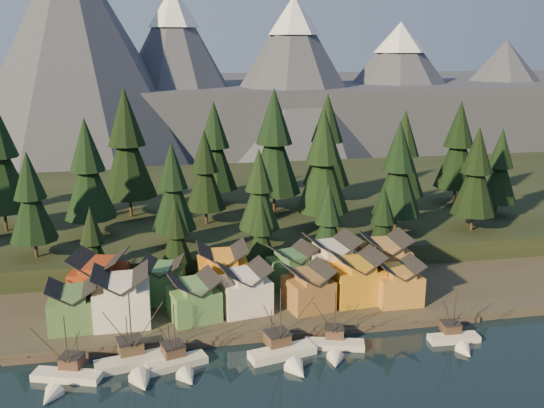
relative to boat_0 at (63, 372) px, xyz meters
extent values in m
plane|color=black|center=(29.96, -7.67, -1.94)|extent=(500.00, 500.00, 0.00)
cube|color=#363327|center=(29.96, 32.33, -1.19)|extent=(400.00, 50.00, 1.50)
cube|color=black|center=(29.96, 82.33, 1.06)|extent=(420.00, 100.00, 6.00)
cube|color=#4E4338|center=(29.96, 8.83, -1.44)|extent=(80.00, 4.00, 1.00)
cube|color=#494F5D|center=(29.96, 232.33, 13.06)|extent=(560.00, 160.00, 30.00)
cone|color=#494F5D|center=(-15.04, 172.33, 43.06)|extent=(100.00, 100.00, 90.00)
cone|color=#494F5D|center=(24.96, 190.33, 34.06)|extent=(80.00, 80.00, 72.00)
cone|color=white|center=(24.96, 190.33, 61.42)|extent=(22.40, 22.40, 17.28)
cone|color=#494F5D|center=(74.96, 178.33, 32.06)|extent=(84.00, 84.00, 68.00)
cone|color=white|center=(74.96, 178.33, 57.90)|extent=(23.52, 23.52, 16.32)
cone|color=#494F5D|center=(129.96, 194.33, 27.06)|extent=(92.00, 92.00, 58.00)
cone|color=white|center=(129.96, 194.33, 49.10)|extent=(25.76, 25.76, 13.92)
cone|color=#494F5D|center=(189.96, 202.33, 23.06)|extent=(88.00, 88.00, 50.00)
cube|color=silver|center=(0.37, 1.12, -1.61)|extent=(10.56, 5.90, 1.54)
cone|color=silver|center=(-1.36, -4.18, -1.61)|extent=(3.83, 4.20, 2.89)
cube|color=black|center=(0.37, 1.12, -2.18)|extent=(10.81, 6.02, 0.34)
cube|color=#4B3228|center=(0.94, 2.89, -0.11)|extent=(3.83, 3.71, 1.74)
cube|color=black|center=(0.94, 2.89, 0.85)|extent=(4.07, 3.95, 0.19)
cylinder|color=black|center=(0.56, 1.71, 3.46)|extent=(0.17, 0.17, 8.68)
cylinder|color=black|center=(1.60, 4.90, 1.24)|extent=(0.13, 0.13, 4.24)
cube|color=beige|center=(9.90, 3.30, -1.54)|extent=(12.07, 5.87, 1.83)
cone|color=beige|center=(11.28, -2.92, -1.54)|extent=(4.22, 4.61, 3.44)
cube|color=black|center=(9.90, 3.30, -2.23)|extent=(12.36, 5.99, 0.40)
cube|color=brown|center=(9.45, 5.37, 0.23)|extent=(4.33, 4.15, 2.06)
cube|color=black|center=(9.45, 5.37, 1.38)|extent=(4.60, 4.43, 0.23)
cylinder|color=black|center=(9.75, 3.99, 4.48)|extent=(0.21, 0.21, 10.32)
cylinder|color=black|center=(8.92, 7.72, 1.84)|extent=(0.16, 0.16, 5.04)
cube|color=beige|center=(16.44, 1.83, -1.60)|extent=(9.64, 5.49, 1.58)
cone|color=beige|center=(17.90, -2.99, -1.60)|extent=(3.74, 3.86, 2.96)
cube|color=black|center=(16.44, 1.83, -2.19)|extent=(9.87, 5.60, 0.35)
cube|color=brown|center=(15.96, 3.43, -0.07)|extent=(3.88, 3.74, 1.77)
cube|color=black|center=(15.96, 3.43, 0.92)|extent=(4.12, 3.99, 0.20)
cylinder|color=black|center=(16.28, 2.36, 3.58)|extent=(0.18, 0.18, 8.87)
cylinder|color=black|center=(15.41, 5.25, 1.31)|extent=(0.14, 0.14, 4.34)
cube|color=white|center=(32.94, 1.76, -1.56)|extent=(11.16, 5.61, 1.77)
cone|color=white|center=(34.23, -3.96, -1.56)|extent=(4.05, 4.29, 3.33)
cube|color=black|center=(32.94, 1.76, -2.22)|extent=(11.43, 5.72, 0.39)
cube|color=brown|center=(32.51, 3.66, 0.16)|extent=(4.20, 4.03, 2.00)
cube|color=black|center=(32.51, 3.66, 1.27)|extent=(4.46, 4.29, 0.22)
cylinder|color=black|center=(32.79, 2.39, 4.27)|extent=(0.20, 0.20, 9.98)
cylinder|color=black|center=(32.02, 5.83, 1.72)|extent=(0.16, 0.16, 4.88)
cube|color=silver|center=(41.88, 2.94, -1.62)|extent=(10.03, 5.21, 1.49)
cone|color=silver|center=(40.50, -2.17, -1.62)|extent=(3.56, 3.91, 2.80)
cube|color=black|center=(41.88, 2.94, -2.18)|extent=(10.27, 5.32, 0.33)
cube|color=brown|center=(42.34, 4.64, -0.17)|extent=(3.61, 3.48, 1.68)
cube|color=black|center=(42.34, 4.64, 0.76)|extent=(3.84, 3.71, 0.19)
cylinder|color=black|center=(42.03, 3.51, 3.28)|extent=(0.17, 0.17, 8.39)
cylinder|color=black|center=(42.86, 6.57, 1.13)|extent=(0.13, 0.13, 4.10)
cube|color=white|center=(62.03, 1.27, -1.63)|extent=(8.51, 3.02, 1.42)
cone|color=white|center=(61.83, -3.34, -1.63)|extent=(2.78, 2.98, 2.66)
cube|color=black|center=(62.03, 1.27, -2.16)|extent=(8.72, 3.07, 0.31)
cube|color=#473326|center=(62.10, 2.81, -0.26)|extent=(2.95, 2.78, 1.59)
cube|color=black|center=(62.10, 2.81, 0.62)|extent=(3.13, 2.96, 0.18)
cylinder|color=black|center=(62.05, 1.79, 3.01)|extent=(0.16, 0.16, 7.97)
cylinder|color=black|center=(62.17, 4.55, 0.98)|extent=(0.12, 0.12, 3.89)
cube|color=#4A733E|center=(0.04, 15.35, 2.33)|extent=(8.44, 7.48, 5.56)
cube|color=#4A733E|center=(0.04, 15.35, 5.67)|extent=(4.80, 7.15, 1.14)
cube|color=silver|center=(7.94, 15.87, 2.90)|extent=(9.29, 8.26, 6.69)
cube|color=silver|center=(7.94, 15.87, 6.89)|extent=(5.12, 8.09, 1.30)
cube|color=#568749|center=(20.06, 15.25, 2.25)|extent=(9.54, 9.13, 5.38)
cube|color=#568749|center=(20.06, 15.25, 5.49)|extent=(5.96, 8.18, 1.13)
cube|color=white|center=(29.15, 16.66, 2.53)|extent=(9.57, 8.76, 5.95)
cube|color=white|center=(29.15, 16.66, 6.09)|extent=(5.80, 7.97, 1.19)
cube|color=olive|center=(40.67, 15.80, 2.29)|extent=(9.04, 9.04, 5.46)
cube|color=olive|center=(40.67, 15.80, 5.55)|extent=(5.64, 8.19, 1.08)
cube|color=orange|center=(50.08, 16.98, 2.85)|extent=(9.54, 8.26, 6.58)
cube|color=orange|center=(50.08, 16.98, 6.75)|extent=(5.53, 7.77, 1.26)
cube|color=#BC8030|center=(57.34, 14.91, 2.32)|extent=(8.06, 7.06, 5.54)
cube|color=#BC8030|center=(57.34, 14.91, 5.65)|extent=(4.44, 6.91, 1.13)
cube|color=maroon|center=(3.70, 23.79, 3.13)|extent=(10.84, 10.09, 7.14)
cube|color=maroon|center=(3.70, 23.79, 7.33)|extent=(6.78, 8.96, 1.29)
cube|color=#457B42|center=(15.02, 23.67, 2.51)|extent=(8.48, 8.12, 5.90)
cube|color=#457B42|center=(15.02, 23.67, 5.96)|extent=(5.25, 7.34, 1.02)
cube|color=orange|center=(26.18, 24.70, 3.00)|extent=(9.25, 7.88, 6.88)
cube|color=orange|center=(26.18, 24.70, 7.07)|extent=(5.12, 7.69, 1.29)
cube|color=#3B6E40|center=(39.87, 25.76, 2.45)|extent=(9.67, 8.65, 5.79)
cube|color=#3B6E40|center=(39.87, 25.76, 5.91)|extent=(6.07, 7.56, 1.15)
cube|color=beige|center=(47.69, 24.76, 3.18)|extent=(10.26, 9.36, 7.25)
cube|color=beige|center=(47.69, 24.76, 7.45)|extent=(6.07, 8.68, 1.31)
cube|color=#A7763B|center=(58.46, 24.45, 3.16)|extent=(9.09, 8.55, 7.20)
cube|color=#A7763B|center=(58.46, 24.45, 7.37)|extent=(5.10, 8.28, 1.25)
cylinder|color=#332319|center=(-20.04, 60.33, 6.77)|extent=(0.70, 0.70, 5.43)
cone|color=black|center=(-20.04, 60.33, 18.54)|extent=(13.27, 13.27, 18.70)
cylinder|color=#332319|center=(-10.04, 40.33, 5.98)|extent=(0.70, 0.70, 3.84)
cone|color=black|center=(-10.04, 40.33, 14.29)|extent=(9.38, 9.38, 13.22)
cone|color=black|center=(-10.04, 40.33, 21.12)|extent=(6.40, 6.40, 9.60)
cylinder|color=#332319|center=(-0.04, 52.33, 6.41)|extent=(0.70, 0.70, 4.70)
cone|color=black|center=(-0.04, 52.33, 16.60)|extent=(11.50, 11.50, 16.20)
cone|color=black|center=(-0.04, 52.33, 24.96)|extent=(7.84, 7.84, 11.76)
cylinder|color=#332319|center=(7.96, 67.33, 6.87)|extent=(0.70, 0.70, 5.63)
cone|color=black|center=(7.96, 67.33, 19.08)|extent=(13.77, 13.77, 19.41)
cone|color=black|center=(7.96, 67.33, 29.10)|extent=(9.39, 9.39, 14.09)
cylinder|color=#332319|center=(17.96, 42.33, 6.03)|extent=(0.70, 0.70, 3.94)
cone|color=black|center=(17.96, 42.33, 14.57)|extent=(9.64, 9.64, 13.58)
cone|color=black|center=(17.96, 42.33, 21.58)|extent=(6.57, 6.57, 9.85)
cylinder|color=#332319|center=(25.96, 57.33, 6.06)|extent=(0.70, 0.70, 4.01)
cone|color=black|center=(25.96, 57.33, 14.74)|extent=(9.79, 9.79, 13.80)
cone|color=black|center=(25.96, 57.33, 21.86)|extent=(6.68, 6.68, 10.01)
cylinder|color=#332319|center=(35.96, 40.33, 5.89)|extent=(0.70, 0.70, 3.67)
cone|color=black|center=(35.96, 40.33, 13.85)|extent=(8.98, 8.98, 12.65)
cone|color=black|center=(35.96, 40.33, 20.38)|extent=(6.12, 6.12, 9.18)
cylinder|color=#332319|center=(43.96, 64.33, 6.84)|extent=(0.70, 0.70, 5.56)
cone|color=black|center=(43.96, 64.33, 18.88)|extent=(13.59, 13.59, 19.15)
cone|color=black|center=(43.96, 64.33, 28.76)|extent=(9.26, 9.26, 13.90)
cylinder|color=#332319|center=(51.96, 47.33, 6.53)|extent=(0.70, 0.70, 4.94)
cone|color=black|center=(51.96, 47.33, 17.24)|extent=(12.09, 12.09, 17.03)
cone|color=black|center=(51.96, 47.33, 26.03)|extent=(8.24, 8.24, 12.36)
cylinder|color=#332319|center=(59.96, 72.33, 6.64)|extent=(0.70, 0.70, 5.18)
cone|color=black|center=(59.96, 72.33, 17.86)|extent=(12.65, 12.65, 17.83)
cone|color=black|center=(59.96, 72.33, 27.06)|extent=(8.63, 8.63, 12.94)
cylinder|color=#332319|center=(67.96, 42.33, 6.31)|extent=(0.70, 0.70, 4.51)
cone|color=black|center=(67.96, 42.33, 16.08)|extent=(11.02, 11.02, 15.54)
cone|color=black|center=(67.96, 42.33, 24.10)|extent=(7.52, 7.52, 11.28)
cylinder|color=#332319|center=(75.96, 58.33, 6.36)|extent=(0.70, 0.70, 4.61)
cone|color=black|center=(75.96, 58.33, 16.36)|extent=(11.28, 11.28, 15.89)
cone|color=black|center=(75.96, 58.33, 24.56)|extent=(7.69, 7.69, 11.53)
cylinder|color=#332319|center=(85.96, 40.33, 6.18)|extent=(0.70, 0.70, 4.25)
cone|color=black|center=(85.96, 40.33, 15.38)|extent=(10.38, 10.38, 14.62)
cone|color=black|center=(85.96, 40.33, 22.92)|extent=(7.08, 7.08, 10.61)
cylinder|color=#332319|center=(93.96, 64.33, 6.48)|extent=(0.70, 0.70, 4.85)
cone|color=black|center=(93.96, 64.33, 16.99)|extent=(11.86, 11.86, 16.71)
cone|color=black|center=(93.96, 64.33, 25.62)|extent=(8.08, 8.08, 12.13)
cylinder|color=#332319|center=(29.96, 74.33, 6.50)|extent=(0.70, 0.70, 4.89)
cone|color=black|center=(29.96, 74.33, 17.10)|extent=(11.96, 11.96, 16.85)
cone|color=black|center=(29.96, 74.33, 25.80)|extent=(8.15, 8.15, 12.23)
cylinder|color=#332319|center=(97.96, 50.33, 6.00)|extent=(0.70, 0.70, 3.89)
cone|color=black|center=(97.96, 50.33, 14.43)|extent=(9.51, 9.51, 13.41)
cone|color=black|center=(97.96, 50.33, 21.35)|extent=(6.49, 6.49, 9.73)
cylinder|color=#332319|center=(1.96, 32.33, 1.02)|extent=(0.70, 0.70, 2.92)
cone|color=black|center=(1.96, 32.33, 7.34)|extent=(7.14, 7.14, 10.06)
cone|color=black|center=(1.96, 32.33, 12.53)|extent=(4.87, 4.87, 7.30)
cylinder|color=#332319|center=(17.96, 32.33, 1.10)|extent=(0.70, 0.70, 3.08)
cone|color=black|center=(17.96, 32.33, 7.77)|extent=(7.53, 7.53, 10.61)
cone|color=black|center=(17.96, 32.33, 13.25)|extent=(5.14, 5.14, 7.70)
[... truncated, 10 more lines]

